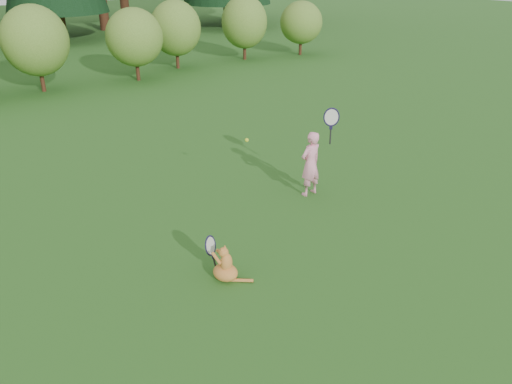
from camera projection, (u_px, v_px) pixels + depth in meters
ground at (276, 252)px, 7.91m from camera, size 100.00×100.00×0.00m
shrub_row at (37, 50)px, 16.77m from camera, size 28.00×3.00×2.80m
child at (311, 162)px, 9.57m from camera, size 0.71×0.45×1.93m
cat at (224, 262)px, 7.16m from camera, size 0.54×0.78×0.74m
tennis_ball at (247, 140)px, 9.17m from camera, size 0.07×0.07×0.07m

